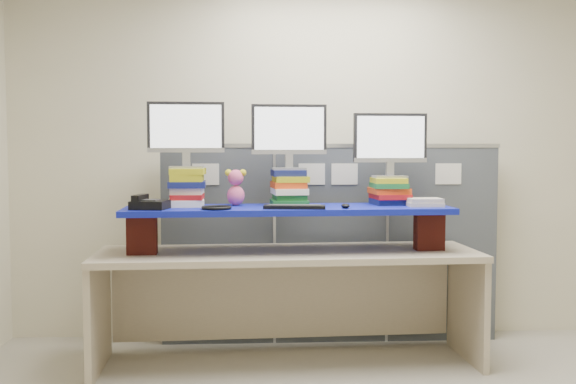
{
  "coord_description": "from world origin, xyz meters",
  "views": [
    {
      "loc": [
        -0.57,
        -3.09,
        1.47
      ],
      "look_at": [
        -0.35,
        1.26,
        1.19
      ],
      "focal_mm": 40.0,
      "sensor_mm": 36.0,
      "label": 1
    }
  ],
  "objects": [
    {
      "name": "book_stack_right",
      "position": [
        0.37,
        1.42,
        1.19
      ],
      "size": [
        0.27,
        0.31,
        0.19
      ],
      "color": "navy",
      "rests_on": "blue_board"
    },
    {
      "name": "headset",
      "position": [
        -0.83,
        1.08,
        1.11
      ],
      "size": [
        0.21,
        0.21,
        0.02
      ],
      "primitive_type": "torus",
      "rotation": [
        0.0,
        0.0,
        -0.09
      ],
      "color": "black",
      "rests_on": "blue_board"
    },
    {
      "name": "monitor_left",
      "position": [
        -1.05,
        1.35,
        1.61
      ],
      "size": [
        0.52,
        0.16,
        0.45
      ],
      "rotation": [
        0.0,
        0.0,
        0.05
      ],
      "color": "#9A9A9F",
      "rests_on": "book_stack_left"
    },
    {
      "name": "desk",
      "position": [
        -0.35,
        1.26,
        0.63
      ],
      "size": [
        2.63,
        0.88,
        0.79
      ],
      "rotation": [
        0.0,
        0.0,
        0.05
      ],
      "color": "#BDAD90",
      "rests_on": "ground"
    },
    {
      "name": "book_stack_center",
      "position": [
        -0.34,
        1.38,
        1.22
      ],
      "size": [
        0.27,
        0.33,
        0.25
      ],
      "color": "#1B682C",
      "rests_on": "blue_board"
    },
    {
      "name": "plush_toy",
      "position": [
        -0.71,
        1.37,
        1.22
      ],
      "size": [
        0.15,
        0.11,
        0.25
      ],
      "rotation": [
        0.0,
        0.0,
        0.18
      ],
      "color": "#E05586",
      "rests_on": "blue_board"
    },
    {
      "name": "book_stack_left",
      "position": [
        -1.05,
        1.35,
        1.22
      ],
      "size": [
        0.27,
        0.31,
        0.26
      ],
      "color": "white",
      "rests_on": "blue_board"
    },
    {
      "name": "blue_board",
      "position": [
        -0.35,
        1.26,
        1.07
      ],
      "size": [
        2.23,
        0.65,
        0.04
      ],
      "primitive_type": "cube",
      "rotation": [
        0.0,
        0.0,
        0.05
      ],
      "color": "navy",
      "rests_on": "brick_pier_left"
    },
    {
      "name": "room",
      "position": [
        0.0,
        0.0,
        1.4
      ],
      "size": [
        5.0,
        4.0,
        2.8
      ],
      "color": "beige",
      "rests_on": "ground"
    },
    {
      "name": "keyboard",
      "position": [
        -0.32,
        1.1,
        1.11
      ],
      "size": [
        0.42,
        0.17,
        0.03
      ],
      "rotation": [
        0.0,
        0.0,
        -0.1
      ],
      "color": "black",
      "rests_on": "blue_board"
    },
    {
      "name": "brick_pier_right",
      "position": [
        0.62,
        1.26,
        0.92
      ],
      "size": [
        0.2,
        0.11,
        0.26
      ],
      "primitive_type": "cube",
      "rotation": [
        0.0,
        0.0,
        0.05
      ],
      "color": "maroon",
      "rests_on": "desk"
    },
    {
      "name": "cubicle_partition",
      "position": [
        -0.0,
        1.78,
        0.77
      ],
      "size": [
        2.6,
        0.06,
        1.53
      ],
      "color": "#41464C",
      "rests_on": "ground"
    },
    {
      "name": "brick_pier_left",
      "position": [
        -1.33,
        1.17,
        0.92
      ],
      "size": [
        0.2,
        0.11,
        0.26
      ],
      "primitive_type": "cube",
      "rotation": [
        0.0,
        0.0,
        0.05
      ],
      "color": "maroon",
      "rests_on": "desk"
    },
    {
      "name": "binder_stack",
      "position": [
        0.58,
        1.24,
        1.12
      ],
      "size": [
        0.24,
        0.19,
        0.06
      ],
      "rotation": [
        0.0,
        0.0,
        0.02
      ],
      "color": "beige",
      "rests_on": "blue_board"
    },
    {
      "name": "desk_phone",
      "position": [
        -1.27,
        1.11,
        1.13
      ],
      "size": [
        0.25,
        0.24,
        0.09
      ],
      "rotation": [
        0.0,
        0.0,
        -0.17
      ],
      "color": "black",
      "rests_on": "blue_board"
    },
    {
      "name": "monitor_right",
      "position": [
        0.38,
        1.41,
        1.54
      ],
      "size": [
        0.52,
        0.16,
        0.45
      ],
      "rotation": [
        0.0,
        0.0,
        0.05
      ],
      "color": "#9A9A9F",
      "rests_on": "book_stack_right"
    },
    {
      "name": "mouse",
      "position": [
        0.02,
        1.12,
        1.11
      ],
      "size": [
        0.08,
        0.11,
        0.03
      ],
      "primitive_type": "ellipsoid",
      "rotation": [
        0.0,
        0.0,
        0.32
      ],
      "color": "black",
      "rests_on": "blue_board"
    },
    {
      "name": "monitor_center",
      "position": [
        -0.34,
        1.38,
        1.6
      ],
      "size": [
        0.52,
        0.16,
        0.45
      ],
      "rotation": [
        0.0,
        0.0,
        0.05
      ],
      "color": "#9A9A9F",
      "rests_on": "book_stack_center"
    }
  ]
}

